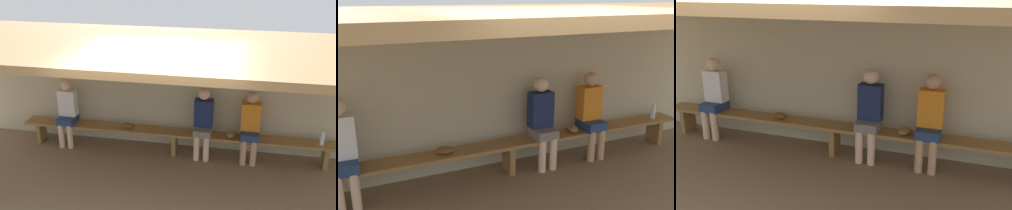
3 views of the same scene
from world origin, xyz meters
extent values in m
plane|color=brown|center=(0.00, 0.00, 0.00)|extent=(24.00, 24.00, 0.00)
cube|color=#B7AD8C|center=(0.00, 2.00, 1.10)|extent=(8.00, 0.20, 2.20)
cube|color=#9E7547|center=(0.00, 0.70, 2.26)|extent=(8.00, 2.80, 0.12)
cube|color=olive|center=(0.00, 1.55, 0.43)|extent=(6.00, 0.36, 0.05)
cube|color=olive|center=(-2.75, 1.55, 0.21)|extent=(0.08, 0.29, 0.41)
cube|color=olive|center=(0.00, 1.55, 0.21)|extent=(0.08, 0.29, 0.41)
cube|color=navy|center=(-2.14, 1.53, 0.53)|extent=(0.32, 0.40, 0.14)
cylinder|color=beige|center=(-2.23, 1.37, 0.24)|extent=(0.11, 0.11, 0.48)
cylinder|color=beige|center=(-2.05, 1.37, 0.24)|extent=(0.11, 0.11, 0.48)
cube|color=white|center=(-2.14, 1.61, 0.86)|extent=(0.34, 0.20, 0.52)
sphere|color=beige|center=(-2.14, 1.61, 1.23)|extent=(0.21, 0.21, 0.21)
cube|color=slate|center=(0.53, 1.53, 0.53)|extent=(0.32, 0.40, 0.14)
cylinder|color=beige|center=(0.44, 1.37, 0.24)|extent=(0.11, 0.11, 0.48)
cylinder|color=beige|center=(0.62, 1.37, 0.24)|extent=(0.11, 0.11, 0.48)
cube|color=#19234C|center=(0.53, 1.61, 0.86)|extent=(0.34, 0.20, 0.52)
sphere|color=beige|center=(0.53, 1.61, 1.23)|extent=(0.21, 0.21, 0.21)
cube|color=navy|center=(1.39, 1.53, 0.53)|extent=(0.32, 0.40, 0.14)
cylinder|color=tan|center=(1.30, 1.37, 0.24)|extent=(0.11, 0.11, 0.48)
cylinder|color=tan|center=(1.48, 1.37, 0.24)|extent=(0.11, 0.11, 0.48)
cube|color=orange|center=(1.39, 1.61, 0.86)|extent=(0.34, 0.20, 0.52)
sphere|color=tan|center=(1.39, 1.61, 1.23)|extent=(0.21, 0.21, 0.21)
ellipsoid|color=brown|center=(-0.92, 1.54, 0.51)|extent=(0.28, 0.23, 0.09)
ellipsoid|color=olive|center=(1.06, 1.54, 0.51)|extent=(0.24, 0.28, 0.09)
camera|label=1|loc=(1.20, -5.27, 3.85)|focal=43.51mm
camera|label=2|loc=(-2.02, -2.88, 2.47)|focal=39.76mm
camera|label=3|loc=(1.96, -3.47, 2.46)|focal=41.05mm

